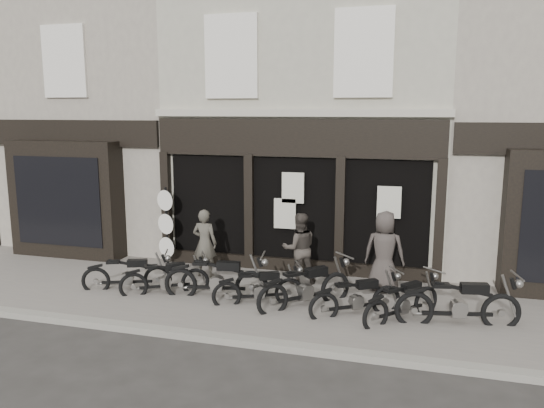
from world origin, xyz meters
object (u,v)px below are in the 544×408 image
(man_centre, at_px, (299,248))
(motorcycle_6, at_px, (403,305))
(motorcycle_0, at_px, (128,277))
(motorcycle_2, at_px, (217,282))
(man_left, at_px, (205,243))
(motorcycle_4, at_px, (306,291))
(motorcycle_1, at_px, (166,281))
(motorcycle_5, at_px, (357,301))
(advert_sign_post, at_px, (166,230))
(motorcycle_3, at_px, (259,291))
(man_right, at_px, (384,251))
(motorcycle_7, at_px, (459,308))

(man_centre, bearing_deg, motorcycle_6, 124.62)
(motorcycle_0, relative_size, motorcycle_2, 0.84)
(man_left, bearing_deg, motorcycle_0, 45.53)
(motorcycle_4, bearing_deg, man_centre, 63.88)
(motorcycle_1, height_order, motorcycle_5, motorcycle_5)
(motorcycle_0, bearing_deg, advert_sign_post, 68.65)
(motorcycle_2, xyz_separation_m, motorcycle_3, (0.98, -0.10, -0.07))
(man_left, xyz_separation_m, man_centre, (2.32, 0.11, 0.00))
(motorcycle_1, bearing_deg, motorcycle_6, -30.43)
(motorcycle_3, xyz_separation_m, man_left, (-1.79, 1.37, 0.58))
(man_right, height_order, advert_sign_post, advert_sign_post)
(motorcycle_1, xyz_separation_m, motorcycle_2, (1.20, 0.07, 0.06))
(motorcycle_1, height_order, man_right, man_right)
(advert_sign_post, bearing_deg, motorcycle_0, -73.39)
(motorcycle_5, height_order, motorcycle_6, motorcycle_6)
(motorcycle_5, bearing_deg, man_right, 41.46)
(motorcycle_3, height_order, motorcycle_5, motorcycle_5)
(motorcycle_1, bearing_deg, motorcycle_3, -30.17)
(man_centre, relative_size, advert_sign_post, 0.77)
(motorcycle_6, height_order, advert_sign_post, advert_sign_post)
(motorcycle_4, height_order, motorcycle_5, motorcycle_4)
(motorcycle_1, height_order, motorcycle_3, motorcycle_1)
(man_right, bearing_deg, motorcycle_7, 137.18)
(motorcycle_2, relative_size, motorcycle_4, 1.29)
(motorcycle_2, relative_size, motorcycle_5, 1.29)
(motorcycle_4, bearing_deg, motorcycle_1, 136.96)
(motorcycle_1, xyz_separation_m, motorcycle_5, (4.22, -0.11, 0.01))
(man_centre, height_order, advert_sign_post, advert_sign_post)
(motorcycle_3, relative_size, motorcycle_6, 1.09)
(man_right, bearing_deg, motorcycle_0, 16.67)
(motorcycle_0, height_order, man_centre, man_centre)
(man_centre, bearing_deg, man_left, -19.97)
(motorcycle_3, height_order, motorcycle_6, motorcycle_6)
(motorcycle_1, bearing_deg, motorcycle_4, -27.72)
(man_right, distance_m, advert_sign_post, 5.57)
(motorcycle_0, height_order, motorcycle_7, motorcycle_7)
(motorcycle_0, relative_size, man_right, 1.06)
(motorcycle_4, bearing_deg, motorcycle_5, -54.77)
(motorcycle_0, xyz_separation_m, motorcycle_2, (2.14, 0.06, 0.05))
(motorcycle_3, relative_size, man_centre, 1.08)
(motorcycle_1, relative_size, advert_sign_post, 0.82)
(motorcycle_5, distance_m, man_right, 1.70)
(motorcycle_1, height_order, advert_sign_post, advert_sign_post)
(motorcycle_2, bearing_deg, motorcycle_5, -12.01)
(motorcycle_5, xyz_separation_m, man_left, (-3.84, 1.44, 0.57))
(motorcycle_2, bearing_deg, advert_sign_post, 130.33)
(motorcycle_3, bearing_deg, man_right, 4.58)
(motorcycle_5, bearing_deg, motorcycle_3, 144.65)
(motorcycle_2, distance_m, motorcycle_4, 1.96)
(advert_sign_post, bearing_deg, motorcycle_7, 1.50)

